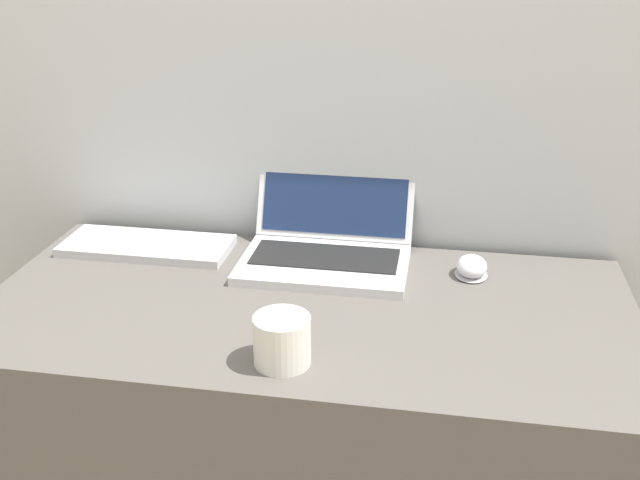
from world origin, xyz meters
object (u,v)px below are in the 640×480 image
object	(u,v)px
laptop	(329,233)
computer_mouse	(472,267)
external_keyboard	(147,246)
drink_cup	(284,339)

from	to	relation	value
laptop	computer_mouse	bearing A→B (deg)	-7.83
computer_mouse	external_keyboard	world-z (taller)	computer_mouse
laptop	computer_mouse	size ratio (longest dim) A/B	4.18
computer_mouse	drink_cup	bearing A→B (deg)	-128.35
computer_mouse	external_keyboard	bearing A→B (deg)	179.26
drink_cup	computer_mouse	size ratio (longest dim) A/B	1.13
drink_cup	laptop	bearing A→B (deg)	89.51
computer_mouse	external_keyboard	distance (m)	0.73
laptop	computer_mouse	world-z (taller)	laptop
laptop	external_keyboard	world-z (taller)	laptop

